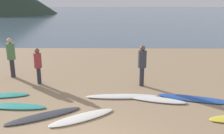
# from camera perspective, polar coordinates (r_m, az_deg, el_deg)

# --- Properties ---
(ground_plane) EXTENTS (120.00, 120.00, 0.20)m
(ground_plane) POSITION_cam_1_polar(r_m,az_deg,el_deg) (14.96, -3.24, 1.52)
(ground_plane) COLOR #997C5B
(ground_plane) RESTS_ON ground
(ocean_water) EXTENTS (140.00, 100.00, 0.01)m
(ocean_water) POSITION_cam_1_polar(r_m,az_deg,el_deg) (67.96, -0.11, 12.50)
(ocean_water) COLOR #475B6B
(ocean_water) RESTS_ON ground
(surfboard_1) EXTENTS (1.96, 0.77, 0.07)m
(surfboard_1) POSITION_cam_1_polar(r_m,az_deg,el_deg) (10.09, -24.01, -6.03)
(surfboard_1) COLOR teal
(surfboard_1) RESTS_ON ground
(surfboard_2) EXTENTS (2.15, 0.63, 0.07)m
(surfboard_2) POSITION_cam_1_polar(r_m,az_deg,el_deg) (8.93, -21.53, -8.47)
(surfboard_2) COLOR teal
(surfboard_2) RESTS_ON ground
(surfboard_3) EXTENTS (2.28, 1.65, 0.06)m
(surfboard_3) POSITION_cam_1_polar(r_m,az_deg,el_deg) (8.00, -15.49, -10.84)
(surfboard_3) COLOR #333338
(surfboard_3) RESTS_ON ground
(surfboard_4) EXTENTS (2.08, 1.60, 0.07)m
(surfboard_4) POSITION_cam_1_polar(r_m,az_deg,el_deg) (7.67, -6.85, -11.50)
(surfboard_4) COLOR silver
(surfboard_4) RESTS_ON ground
(surfboard_5) EXTENTS (2.64, 0.54, 0.08)m
(surfboard_5) POSITION_cam_1_polar(r_m,az_deg,el_deg) (9.13, 2.25, -6.80)
(surfboard_5) COLOR white
(surfboard_5) RESTS_ON ground
(surfboard_6) EXTENTS (2.18, 1.06, 0.08)m
(surfboard_6) POSITION_cam_1_polar(r_m,az_deg,el_deg) (8.99, 10.09, -7.40)
(surfboard_6) COLOR white
(surfboard_6) RESTS_ON ground
(surfboard_7) EXTENTS (2.73, 1.34, 0.06)m
(surfboard_7) POSITION_cam_1_polar(r_m,az_deg,el_deg) (9.42, 18.75, -7.00)
(surfboard_7) COLOR #1E479E
(surfboard_7) RESTS_ON ground
(person_0) EXTENTS (0.31, 0.31, 1.54)m
(person_0) POSITION_cam_1_polar(r_m,az_deg,el_deg) (10.74, -16.77, 0.86)
(person_0) COLOR #2D2D38
(person_0) RESTS_ON ground
(person_1) EXTENTS (0.37, 0.37, 1.82)m
(person_1) POSITION_cam_1_polar(r_m,az_deg,el_deg) (12.07, -22.35, 2.70)
(person_1) COLOR #2D2D38
(person_1) RESTS_ON ground
(person_2) EXTENTS (0.34, 0.34, 1.71)m
(person_2) POSITION_cam_1_polar(r_m,az_deg,el_deg) (10.11, 7.00, 1.08)
(person_2) COLOR #2D2D38
(person_2) RESTS_ON ground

